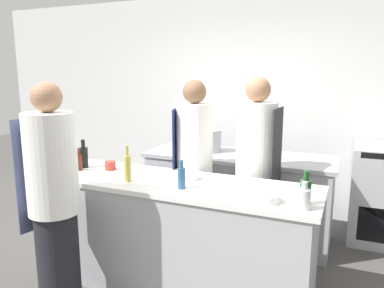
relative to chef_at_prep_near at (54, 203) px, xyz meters
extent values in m
plane|color=#4C4947|center=(0.65, 0.68, -0.88)|extent=(16.00, 16.00, 0.00)
cube|color=silver|center=(0.65, 2.81, 0.52)|extent=(8.00, 0.06, 2.80)
cube|color=#A8AAAF|center=(0.65, 0.68, -0.43)|extent=(2.25, 0.70, 0.89)
cube|color=white|center=(0.65, 0.68, 0.03)|extent=(2.34, 0.73, 0.04)
cube|color=#A8AAAF|center=(0.85, 1.86, -0.43)|extent=(1.96, 0.72, 0.89)
cube|color=#A8AAAF|center=(0.85, 1.86, 0.03)|extent=(2.04, 0.75, 0.04)
cylinder|color=black|center=(0.00, 0.00, -0.48)|extent=(0.31, 0.31, 0.81)
cylinder|color=white|center=(0.00, 0.00, 0.29)|extent=(0.37, 0.37, 0.73)
cube|color=#4C567F|center=(-0.18, 0.03, 0.19)|extent=(0.08, 0.34, 0.85)
sphere|color=#9E7051|center=(0.00, 0.00, 0.77)|extent=(0.21, 0.21, 0.21)
cylinder|color=black|center=(1.16, 1.33, -0.47)|extent=(0.31, 0.31, 0.82)
cylinder|color=white|center=(1.16, 1.33, 0.30)|extent=(0.37, 0.37, 0.73)
cube|color=#2D2D33|center=(1.35, 1.32, 0.20)|extent=(0.03, 0.35, 0.85)
sphere|color=#9E7051|center=(1.16, 1.33, 0.78)|extent=(0.22, 0.22, 0.22)
cylinder|color=black|center=(0.60, 1.20, -0.48)|extent=(0.29, 0.29, 0.80)
cylinder|color=white|center=(0.60, 1.20, 0.29)|extent=(0.34, 0.34, 0.72)
cube|color=#19234C|center=(0.43, 1.16, 0.18)|extent=(0.10, 0.32, 0.84)
sphere|color=brown|center=(0.60, 1.20, 0.76)|extent=(0.22, 0.22, 0.22)
cylinder|color=silver|center=(1.70, 0.44, 0.12)|extent=(0.08, 0.08, 0.14)
cylinder|color=silver|center=(1.70, 0.44, 0.21)|extent=(0.04, 0.04, 0.05)
cylinder|color=#2D5175|center=(0.78, 0.53, 0.13)|extent=(0.06, 0.06, 0.16)
cylinder|color=#2D5175|center=(0.78, 0.53, 0.25)|extent=(0.03, 0.03, 0.06)
cylinder|color=#B2A84C|center=(0.30, 0.52, 0.16)|extent=(0.06, 0.06, 0.22)
cylinder|color=#B2A84C|center=(0.30, 0.52, 0.31)|extent=(0.03, 0.03, 0.08)
cylinder|color=#5B2319|center=(-0.31, 0.65, 0.13)|extent=(0.06, 0.06, 0.15)
cylinder|color=#5B2319|center=(-0.31, 0.65, 0.23)|extent=(0.03, 0.03, 0.06)
cylinder|color=#19471E|center=(1.70, 0.55, 0.14)|extent=(0.08, 0.08, 0.17)
cylinder|color=#19471E|center=(1.70, 0.55, 0.25)|extent=(0.03, 0.03, 0.07)
cylinder|color=black|center=(-0.33, 0.75, 0.15)|extent=(0.08, 0.08, 0.19)
cylinder|color=black|center=(-0.33, 0.75, 0.28)|extent=(0.04, 0.04, 0.07)
cylinder|color=white|center=(0.71, 0.80, 0.08)|extent=(0.21, 0.21, 0.05)
cylinder|color=white|center=(1.43, 0.49, 0.08)|extent=(0.22, 0.22, 0.06)
cylinder|color=#B2382D|center=(-0.06, 0.78, 0.09)|extent=(0.10, 0.10, 0.08)
cylinder|color=#A8AAAF|center=(0.50, 1.89, 0.18)|extent=(0.26, 0.26, 0.25)
camera|label=1|loc=(1.95, -1.98, 0.94)|focal=35.00mm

